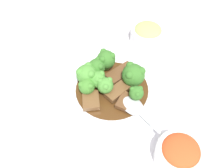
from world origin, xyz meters
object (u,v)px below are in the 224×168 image
at_px(main_plate, 112,90).
at_px(beef_strip_3, 91,100).
at_px(broccoli_floret_0, 97,79).
at_px(broccoli_floret_5, 106,59).
at_px(broccoli_floret_3, 136,93).
at_px(broccoli_floret_2, 133,75).
at_px(sauce_dish, 24,136).
at_px(beef_strip_2, 125,101).
at_px(broccoli_floret_4, 97,67).
at_px(side_bowl_kimchi, 179,153).
at_px(broccoli_floret_1, 87,74).
at_px(broccoli_floret_6, 105,85).
at_px(beef_strip_0, 118,91).
at_px(beef_strip_1, 121,73).
at_px(serving_spoon, 139,112).
at_px(side_bowl_appetizer, 148,33).
at_px(broccoli_floret_7, 87,86).

bearing_deg(main_plate, beef_strip_3, -55.20).
height_order(broccoli_floret_0, broccoli_floret_5, broccoli_floret_5).
relative_size(broccoli_floret_0, broccoli_floret_3, 1.05).
relative_size(broccoli_floret_2, sauce_dish, 0.72).
bearing_deg(beef_strip_2, broccoli_floret_0, -133.03).
relative_size(main_plate, broccoli_floret_4, 5.65).
relative_size(broccoli_floret_5, sauce_dish, 0.73).
distance_m(broccoli_floret_2, broccoli_floret_3, 0.05).
distance_m(broccoli_floret_4, side_bowl_kimchi, 0.27).
bearing_deg(broccoli_floret_1, broccoli_floret_2, 84.70).
bearing_deg(broccoli_floret_1, broccoli_floret_6, 51.03).
bearing_deg(broccoli_floret_4, broccoli_floret_3, 44.58).
bearing_deg(main_plate, broccoli_floret_4, -143.72).
distance_m(beef_strip_3, broccoli_floret_0, 0.05).
relative_size(broccoli_floret_5, broccoli_floret_6, 1.26).
bearing_deg(beef_strip_3, broccoli_floret_1, -174.58).
bearing_deg(beef_strip_2, beef_strip_0, -158.71).
xyz_separation_m(beef_strip_1, beef_strip_2, (0.08, -0.00, -0.00)).
bearing_deg(broccoli_floret_1, main_plate, 69.11).
relative_size(beef_strip_3, broccoli_floret_0, 1.08).
xyz_separation_m(broccoli_floret_3, broccoli_floret_4, (-0.09, -0.08, 0.00)).
height_order(beef_strip_0, beef_strip_2, beef_strip_0).
xyz_separation_m(broccoli_floret_2, serving_spoon, (0.09, 0.00, -0.02)).
xyz_separation_m(broccoli_floret_3, side_bowl_appetizer, (-0.22, 0.07, -0.02)).
distance_m(broccoli_floret_6, broccoli_floret_7, 0.04).
bearing_deg(broccoli_floret_2, side_bowl_kimchi, 17.89).
height_order(serving_spoon, side_bowl_appetizer, side_bowl_appetizer).
bearing_deg(broccoli_floret_7, beef_strip_3, 13.49).
distance_m(broccoli_floret_3, sauce_dish, 0.26).
height_order(broccoli_floret_3, broccoli_floret_5, broccoli_floret_5).
distance_m(beef_strip_1, broccoli_floret_3, 0.09).
xyz_separation_m(serving_spoon, side_bowl_appetizer, (-0.26, 0.07, 0.00)).
bearing_deg(broccoli_floret_7, sauce_dish, -56.18).
xyz_separation_m(beef_strip_0, side_bowl_kimchi, (0.17, 0.10, 0.00)).
distance_m(serving_spoon, side_bowl_appetizer, 0.27).
bearing_deg(broccoli_floret_3, serving_spoon, 1.79).
bearing_deg(beef_strip_0, beef_strip_3, -71.73).
bearing_deg(beef_strip_1, broccoli_floret_6, -40.02).
bearing_deg(beef_strip_0, beef_strip_1, 166.48).
distance_m(beef_strip_0, broccoli_floret_2, 0.05).
bearing_deg(broccoli_floret_2, broccoli_floret_7, -80.30).
distance_m(broccoli_floret_3, serving_spoon, 0.04).
height_order(broccoli_floret_1, sauce_dish, broccoli_floret_1).
height_order(beef_strip_2, broccoli_floret_6, broccoli_floret_6).
bearing_deg(beef_strip_0, main_plate, -138.96).
distance_m(beef_strip_3, broccoli_floret_7, 0.03).
bearing_deg(broccoli_floret_5, broccoli_floret_3, 29.60).
height_order(beef_strip_3, broccoli_floret_6, broccoli_floret_6).
height_order(serving_spoon, sauce_dish, serving_spoon).
relative_size(broccoli_floret_6, side_bowl_appetizer, 0.46).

